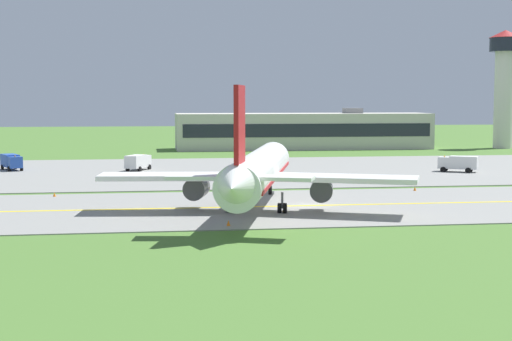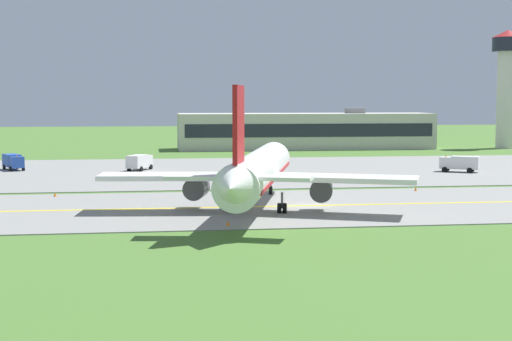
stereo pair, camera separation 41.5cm
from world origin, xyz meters
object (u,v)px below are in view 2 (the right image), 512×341
(service_truck_fuel, at_px, (139,161))
(control_tower, at_px, (507,77))
(airplane_lead, at_px, (258,171))
(service_truck_baggage, at_px, (460,163))
(service_truck_catering, at_px, (13,161))

(service_truck_fuel, relative_size, control_tower, 0.23)
(airplane_lead, distance_m, service_truck_baggage, 52.78)
(airplane_lead, relative_size, service_truck_catering, 6.20)
(service_truck_baggage, bearing_deg, control_tower, 58.38)
(control_tower, bearing_deg, service_truck_baggage, -121.62)
(service_truck_baggage, bearing_deg, service_truck_catering, 169.38)
(service_truck_fuel, xyz_separation_m, control_tower, (84.48, 46.26, 15.03))
(service_truck_catering, bearing_deg, control_tower, 22.23)
(airplane_lead, xyz_separation_m, service_truck_catering, (-32.97, 50.42, -2.60))
(service_truck_baggage, relative_size, control_tower, 0.22)
(service_truck_baggage, relative_size, service_truck_catering, 0.98)
(service_truck_baggage, distance_m, service_truck_catering, 71.50)
(airplane_lead, height_order, service_truck_baggage, airplane_lead)
(service_truck_baggage, bearing_deg, service_truck_fuel, 168.99)
(service_truck_baggage, relative_size, service_truck_fuel, 0.98)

